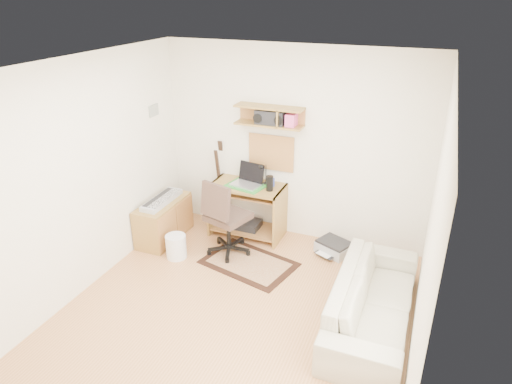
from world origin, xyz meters
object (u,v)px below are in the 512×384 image
at_px(desk, 247,210).
at_px(cabinet, 164,220).
at_px(printer, 334,247).
at_px(task_chair, 228,217).
at_px(sofa, 374,293).

height_order(desk, cabinet, desk).
height_order(desk, printer, desk).
xyz_separation_m(desk, printer, (1.26, -0.04, -0.29)).
relative_size(task_chair, cabinet, 1.18).
bearing_deg(sofa, cabinet, 76.15).
bearing_deg(cabinet, printer, 12.10).
xyz_separation_m(task_chair, sofa, (1.96, -0.71, -0.15)).
bearing_deg(printer, cabinet, -143.24).
bearing_deg(cabinet, desk, 27.40).
bearing_deg(task_chair, desk, 102.79).
bearing_deg(desk, printer, -2.00).
bearing_deg(task_chair, cabinet, -164.62).
bearing_deg(printer, task_chair, -133.92).
bearing_deg(desk, sofa, -33.21).
xyz_separation_m(cabinet, sofa, (2.96, -0.73, 0.10)).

